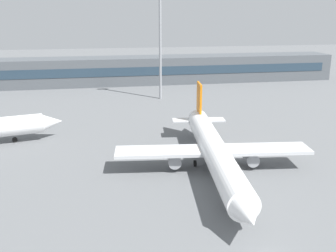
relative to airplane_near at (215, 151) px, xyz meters
name	(u,v)px	position (x,y,z in m)	size (l,w,h in m)	color
ground_plane	(184,140)	(-1.19, 16.00, -3.31)	(400.00, 400.00, 0.00)	slate
terminal_building	(142,70)	(-1.19, 79.72, 1.19)	(133.73, 12.13, 9.00)	#4C5156
airplane_near	(215,151)	(0.00, 0.00, 0.00)	(30.78, 43.90, 10.85)	white
floodlight_tower_west	(160,36)	(0.71, 54.01, 14.17)	(3.20, 0.80, 30.77)	gray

